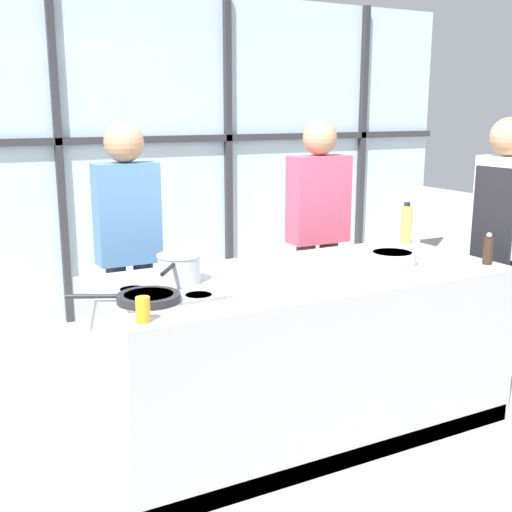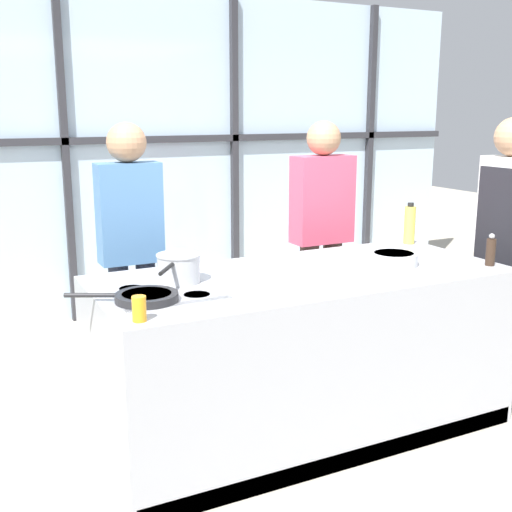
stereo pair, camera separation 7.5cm
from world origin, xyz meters
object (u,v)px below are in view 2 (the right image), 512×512
at_px(pepper_grinder, 491,251).
at_px(mixing_bowl, 394,258).
at_px(spectator_far_left, 131,239).
at_px(spectator_center_left, 322,225).
at_px(white_plate, 367,256).
at_px(chef, 505,232).
at_px(juice_glass_near, 139,309).
at_px(oil_bottle, 410,225).
at_px(frying_pan, 145,297).
at_px(saucepan, 179,267).

bearing_deg(pepper_grinder, mixing_bowl, 151.62).
height_order(spectator_far_left, spectator_center_left, spectator_far_left).
bearing_deg(white_plate, chef, -12.84).
bearing_deg(spectator_center_left, juice_glass_near, 37.14).
distance_m(chef, white_plate, 0.95).
distance_m(spectator_far_left, oil_bottle, 1.82).
distance_m(spectator_far_left, mixing_bowl, 1.60).
height_order(mixing_bowl, oil_bottle, oil_bottle).
xyz_separation_m(spectator_far_left, mixing_bowl, (1.26, -0.99, -0.05)).
relative_size(chef, mixing_bowl, 6.33).
distance_m(pepper_grinder, juice_glass_near, 2.09).
distance_m(chef, juice_glass_near, 2.54).
xyz_separation_m(frying_pan, saucepan, (0.26, 0.24, 0.06)).
relative_size(frying_pan, saucepan, 1.34).
bearing_deg(spectator_center_left, frying_pan, 32.60).
xyz_separation_m(frying_pan, oil_bottle, (1.97, 0.49, 0.11)).
xyz_separation_m(spectator_center_left, juice_glass_near, (-1.74, -1.32, -0.01)).
relative_size(saucepan, white_plate, 1.55).
height_order(spectator_far_left, juice_glass_near, spectator_far_left).
relative_size(spectator_far_left, spectator_center_left, 1.00).
xyz_separation_m(saucepan, pepper_grinder, (1.72, -0.45, 0.01)).
height_order(chef, juice_glass_near, chef).
height_order(pepper_grinder, juice_glass_near, pepper_grinder).
xyz_separation_m(spectator_far_left, juice_glass_near, (-0.34, -1.32, -0.03)).
distance_m(spectator_center_left, oil_bottle, 0.65).
bearing_deg(oil_bottle, chef, -42.83).
height_order(spectator_center_left, frying_pan, spectator_center_left).
height_order(spectator_center_left, saucepan, spectator_center_left).
xyz_separation_m(mixing_bowl, juice_glass_near, (-1.60, -0.33, 0.02)).
bearing_deg(spectator_center_left, mixing_bowl, 82.17).
bearing_deg(juice_glass_near, saucepan, 54.95).
height_order(spectator_center_left, juice_glass_near, spectator_center_left).
relative_size(mixing_bowl, pepper_grinder, 1.48).
bearing_deg(spectator_far_left, chef, 156.26).
height_order(saucepan, mixing_bowl, saucepan).
distance_m(spectator_center_left, juice_glass_near, 2.18).
relative_size(spectator_center_left, oil_bottle, 6.26).
bearing_deg(saucepan, frying_pan, -136.28).
bearing_deg(pepper_grinder, chef, 34.10).
xyz_separation_m(chef, oil_bottle, (-0.44, 0.41, 0.02)).
xyz_separation_m(spectator_far_left, saucepan, (0.03, -0.80, -0.01)).
height_order(spectator_far_left, frying_pan, spectator_far_left).
xyz_separation_m(chef, frying_pan, (-2.41, -0.08, -0.09)).
relative_size(spectator_far_left, white_plate, 7.18).
distance_m(frying_pan, white_plate, 1.51).
distance_m(mixing_bowl, juice_glass_near, 1.64).
bearing_deg(white_plate, oil_bottle, 21.98).
xyz_separation_m(spectator_center_left, pepper_grinder, (0.35, -1.25, 0.02)).
distance_m(white_plate, pepper_grinder, 0.71).
height_order(oil_bottle, pepper_grinder, oil_bottle).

